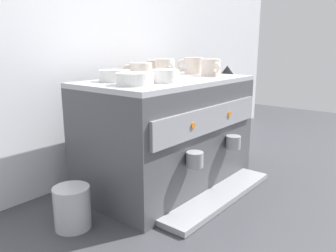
{
  "coord_description": "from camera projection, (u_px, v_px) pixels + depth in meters",
  "views": [
    {
      "loc": [
        -0.98,
        -0.8,
        0.54
      ],
      "look_at": [
        0.0,
        0.0,
        0.24
      ],
      "focal_mm": 35.89,
      "sensor_mm": 36.0,
      "label": 1
    }
  ],
  "objects": [
    {
      "name": "ground_plane",
      "position": [
        168.0,
        183.0,
        1.36
      ],
      "size": [
        4.0,
        4.0,
        0.0
      ],
      "primitive_type": "plane",
      "color": "#38383D"
    },
    {
      "name": "tiled_backsplash_wall",
      "position": [
        113.0,
        40.0,
        1.41
      ],
      "size": [
        2.8,
        0.03,
        1.13
      ],
      "primitive_type": "cube",
      "color": "silver",
      "rests_on": "ground_plane"
    },
    {
      "name": "espresso_machine",
      "position": [
        169.0,
        133.0,
        1.31
      ],
      "size": [
        0.68,
        0.48,
        0.42
      ],
      "color": "#4C4C51",
      "rests_on": "ground_plane"
    },
    {
      "name": "ceramic_cup_0",
      "position": [
        165.0,
        68.0,
        1.31
      ],
      "size": [
        0.08,
        0.11,
        0.07
      ],
      "color": "beige",
      "rests_on": "espresso_machine"
    },
    {
      "name": "ceramic_cup_1",
      "position": [
        193.0,
        66.0,
        1.48
      ],
      "size": [
        0.08,
        0.12,
        0.07
      ],
      "color": "beige",
      "rests_on": "espresso_machine"
    },
    {
      "name": "ceramic_cup_2",
      "position": [
        140.0,
        71.0,
        1.24
      ],
      "size": [
        0.09,
        0.11,
        0.06
      ],
      "color": "beige",
      "rests_on": "espresso_machine"
    },
    {
      "name": "ceramic_cup_3",
      "position": [
        211.0,
        67.0,
        1.39
      ],
      "size": [
        0.09,
        0.11,
        0.07
      ],
      "color": "beige",
      "rests_on": "espresso_machine"
    },
    {
      "name": "ceramic_cup_4",
      "position": [
        156.0,
        68.0,
        1.38
      ],
      "size": [
        0.11,
        0.07,
        0.06
      ],
      "color": "beige",
      "rests_on": "espresso_machine"
    },
    {
      "name": "ceramic_bowl_0",
      "position": [
        165.0,
        76.0,
        1.14
      ],
      "size": [
        0.1,
        0.1,
        0.04
      ],
      "color": "white",
      "rests_on": "espresso_machine"
    },
    {
      "name": "ceramic_bowl_1",
      "position": [
        115.0,
        76.0,
        1.17
      ],
      "size": [
        0.11,
        0.11,
        0.04
      ],
      "color": "white",
      "rests_on": "espresso_machine"
    },
    {
      "name": "ceramic_bowl_2",
      "position": [
        135.0,
        79.0,
        1.06
      ],
      "size": [
        0.12,
        0.12,
        0.04
      ],
      "color": "white",
      "rests_on": "espresso_machine"
    },
    {
      "name": "coffee_grinder",
      "position": [
        225.0,
        112.0,
        1.69
      ],
      "size": [
        0.16,
        0.16,
        0.45
      ],
      "color": "#939399",
      "rests_on": "ground_plane"
    },
    {
      "name": "milk_pitcher",
      "position": [
        72.0,
        207.0,
        1.01
      ],
      "size": [
        0.11,
        0.11,
        0.13
      ],
      "primitive_type": "cylinder",
      "color": "#B7B7BC",
      "rests_on": "ground_plane"
    }
  ]
}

